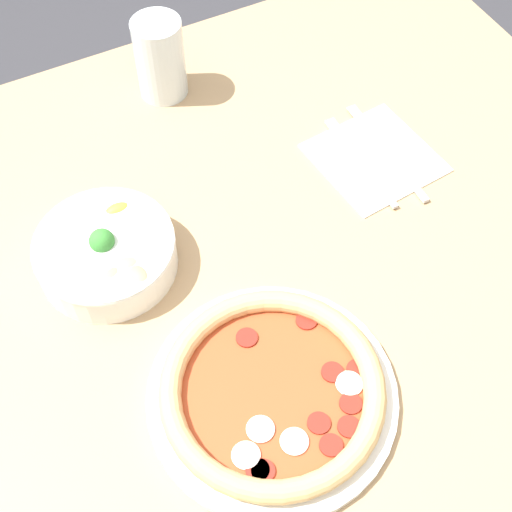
# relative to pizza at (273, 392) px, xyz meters

# --- Properties ---
(ground_plane) EXTENTS (8.00, 8.00, 0.00)m
(ground_plane) POSITION_rel_pizza_xyz_m (0.01, 0.15, -0.75)
(ground_plane) COLOR #333338
(dining_table) EXTENTS (1.28, 1.01, 0.73)m
(dining_table) POSITION_rel_pizza_xyz_m (0.01, 0.15, -0.11)
(dining_table) COLOR tan
(dining_table) RESTS_ON ground_plane
(pizza) EXTENTS (0.29, 0.29, 0.04)m
(pizza) POSITION_rel_pizza_xyz_m (0.00, 0.00, 0.00)
(pizza) COLOR white
(pizza) RESTS_ON dining_table
(bowl) EXTENTS (0.18, 0.18, 0.07)m
(bowl) POSITION_rel_pizza_xyz_m (-0.10, 0.26, 0.01)
(bowl) COLOR white
(bowl) RESTS_ON dining_table
(napkin) EXTENTS (0.17, 0.17, 0.00)m
(napkin) POSITION_rel_pizza_xyz_m (0.30, 0.26, -0.02)
(napkin) COLOR white
(napkin) RESTS_ON dining_table
(fork) EXTENTS (0.02, 0.19, 0.00)m
(fork) POSITION_rel_pizza_xyz_m (0.28, 0.26, -0.01)
(fork) COLOR silver
(fork) RESTS_ON napkin
(knife) EXTENTS (0.02, 0.21, 0.01)m
(knife) POSITION_rel_pizza_xyz_m (0.32, 0.25, -0.01)
(knife) COLOR silver
(knife) RESTS_ON napkin
(glass) EXTENTS (0.07, 0.07, 0.13)m
(glass) POSITION_rel_pizza_xyz_m (0.09, 0.53, 0.05)
(glass) COLOR silver
(glass) RESTS_ON dining_table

